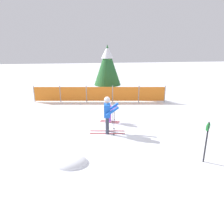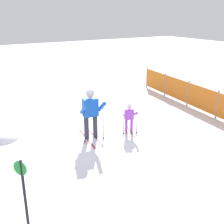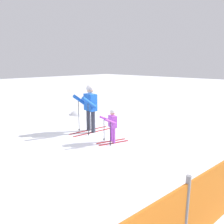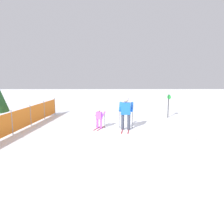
# 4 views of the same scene
# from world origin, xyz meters

# --- Properties ---
(ground_plane) EXTENTS (60.00, 60.00, 0.00)m
(ground_plane) POSITION_xyz_m (0.00, 0.00, 0.00)
(ground_plane) COLOR white
(skier_adult) EXTENTS (1.60, 0.76, 1.67)m
(skier_adult) POSITION_xyz_m (0.12, -0.12, 1.00)
(skier_adult) COLOR maroon
(skier_adult) RESTS_ON ground_plane
(skier_child) EXTENTS (1.00, 0.60, 1.04)m
(skier_child) POSITION_xyz_m (0.36, 1.18, 0.61)
(skier_child) COLOR maroon
(skier_child) RESTS_ON ground_plane
(safety_fence) EXTENTS (8.68, 1.08, 1.12)m
(safety_fence) POSITION_xyz_m (0.08, 4.94, 0.56)
(safety_fence) COLOR gray
(safety_fence) RESTS_ON ground_plane
(trail_marker) EXTENTS (0.24, 0.18, 1.46)m
(trail_marker) POSITION_xyz_m (3.12, -2.99, 0.90)
(trail_marker) COLOR black
(trail_marker) RESTS_ON ground_plane
(snow_mound) EXTENTS (1.13, 0.96, 0.45)m
(snow_mound) POSITION_xyz_m (-1.40, -2.54, 0.00)
(snow_mound) COLOR white
(snow_mound) RESTS_ON ground_plane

